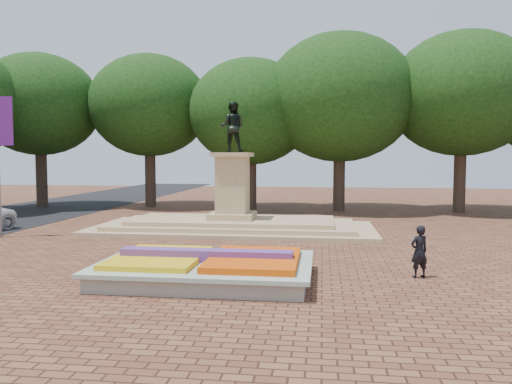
{
  "coord_description": "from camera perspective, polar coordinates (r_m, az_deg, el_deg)",
  "views": [
    {
      "loc": [
        4.42,
        -16.43,
        3.67
      ],
      "look_at": [
        1.66,
        4.42,
        2.2
      ],
      "focal_mm": 35.0,
      "sensor_mm": 36.0,
      "label": 1
    }
  ],
  "objects": [
    {
      "name": "flower_bed",
      "position": [
        15.18,
        -5.61,
        -8.55
      ],
      "size": [
        6.3,
        4.3,
        0.91
      ],
      "color": "gray",
      "rests_on": "ground"
    },
    {
      "name": "ground",
      "position": [
        17.4,
        -7.41,
        -8.21
      ],
      "size": [
        90.0,
        90.0,
        0.0
      ],
      "primitive_type": "plane",
      "color": "brown",
      "rests_on": "ground"
    },
    {
      "name": "monument",
      "position": [
        24.98,
        -2.69,
        -2.41
      ],
      "size": [
        14.0,
        6.0,
        6.4
      ],
      "color": "tan",
      "rests_on": "ground"
    },
    {
      "name": "tree_row_back",
      "position": [
        34.62,
        4.12,
        8.96
      ],
      "size": [
        44.8,
        8.8,
        10.43
      ],
      "color": "#37251E",
      "rests_on": "ground"
    },
    {
      "name": "pedestrian",
      "position": [
        16.07,
        18.15,
        -6.48
      ],
      "size": [
        0.69,
        0.6,
        1.61
      ],
      "primitive_type": "imported",
      "rotation": [
        0.0,
        0.0,
        3.58
      ],
      "color": "black",
      "rests_on": "ground"
    }
  ]
}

